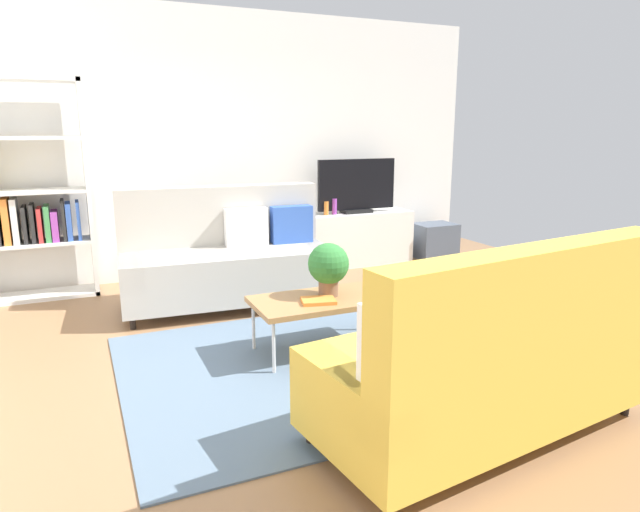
% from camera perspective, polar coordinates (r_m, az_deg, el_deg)
% --- Properties ---
extents(ground_plane, '(7.68, 7.68, 0.00)m').
position_cam_1_polar(ground_plane, '(4.12, -0.41, -10.49)').
color(ground_plane, '#936B47').
extents(wall_far, '(6.40, 0.12, 2.90)m').
position_cam_1_polar(wall_far, '(6.44, -10.61, 11.11)').
color(wall_far, white).
rests_on(wall_far, ground_plane).
extents(area_rug, '(2.90, 2.20, 0.01)m').
position_cam_1_polar(area_rug, '(4.08, 1.23, -10.67)').
color(area_rug, slate).
rests_on(area_rug, ground_plane).
extents(couch_beige, '(1.95, 0.97, 1.10)m').
position_cam_1_polar(couch_beige, '(5.29, -9.47, -0.22)').
color(couch_beige, '#B2ADA3').
rests_on(couch_beige, ground_plane).
extents(couch_green, '(1.99, 1.07, 1.10)m').
position_cam_1_polar(couch_green, '(3.13, 16.85, -10.08)').
color(couch_green, gold).
rests_on(couch_green, ground_plane).
extents(coffee_table, '(1.10, 0.56, 0.42)m').
position_cam_1_polar(coffee_table, '(4.13, 0.70, -4.62)').
color(coffee_table, '#9E7042').
rests_on(coffee_table, ground_plane).
extents(tv_console, '(1.40, 0.44, 0.64)m').
position_cam_1_polar(tv_console, '(6.81, 3.62, 1.83)').
color(tv_console, silver).
rests_on(tv_console, ground_plane).
extents(tv, '(1.00, 0.20, 0.64)m').
position_cam_1_polar(tv, '(6.70, 3.78, 7.10)').
color(tv, black).
rests_on(tv, tv_console).
extents(bookshelf, '(1.10, 0.36, 2.10)m').
position_cam_1_polar(bookshelf, '(6.00, -27.87, 4.98)').
color(bookshelf, white).
rests_on(bookshelf, ground_plane).
extents(storage_trunk, '(0.52, 0.40, 0.44)m').
position_cam_1_polar(storage_trunk, '(7.32, 11.64, 1.57)').
color(storage_trunk, '#4C5666').
rests_on(storage_trunk, ground_plane).
extents(potted_plant, '(0.31, 0.31, 0.40)m').
position_cam_1_polar(potted_plant, '(4.10, 0.88, -1.00)').
color(potted_plant, brown).
rests_on(potted_plant, coffee_table).
extents(table_book_0, '(0.28, 0.23, 0.03)m').
position_cam_1_polar(table_book_0, '(4.00, -0.17, -4.60)').
color(table_book_0, orange).
rests_on(table_book_0, coffee_table).
extents(vase_0, '(0.11, 0.11, 0.17)m').
position_cam_1_polar(vase_0, '(6.55, -1.06, 4.97)').
color(vase_0, silver).
rests_on(vase_0, tv_console).
extents(bottle_0, '(0.06, 0.06, 0.16)m').
position_cam_1_polar(bottle_0, '(6.53, 0.62, 4.93)').
color(bottle_0, orange).
rests_on(bottle_0, tv_console).
extents(bottle_1, '(0.06, 0.06, 0.19)m').
position_cam_1_polar(bottle_1, '(6.58, 1.48, 5.10)').
color(bottle_1, purple).
rests_on(bottle_1, tv_console).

